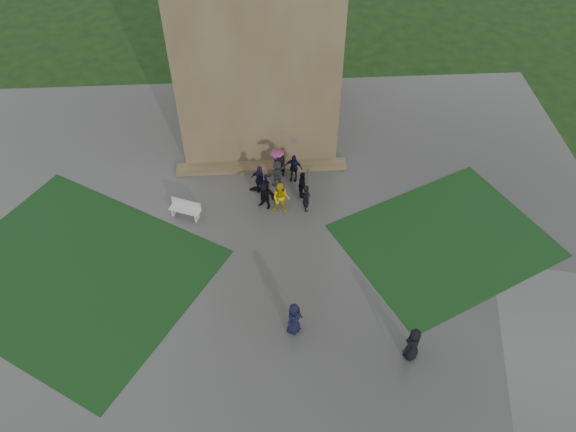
{
  "coord_description": "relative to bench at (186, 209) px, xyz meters",
  "views": [
    {
      "loc": [
        0.1,
        -11.89,
        19.85
      ],
      "look_at": [
        1.13,
        5.89,
        1.2
      ],
      "focal_mm": 35.0,
      "sensor_mm": 36.0,
      "label": 1
    }
  ],
  "objects": [
    {
      "name": "ground",
      "position": [
        3.76,
        -7.34,
        -0.48
      ],
      "size": [
        120.0,
        120.0,
        0.0
      ],
      "primitive_type": "plane",
      "color": "black"
    },
    {
      "name": "plaza",
      "position": [
        3.76,
        -5.34,
        -0.47
      ],
      "size": [
        34.0,
        34.0,
        0.02
      ],
      "primitive_type": "cube",
      "color": "#3B3B38",
      "rests_on": "ground"
    },
    {
      "name": "lawn_inset_left",
      "position": [
        -4.74,
        -3.34,
        -0.45
      ],
      "size": [
        14.1,
        13.46,
        0.01
      ],
      "primitive_type": "cube",
      "rotation": [
        0.0,
        0.0,
        -0.56
      ],
      "color": "black",
      "rests_on": "plaza"
    },
    {
      "name": "lawn_inset_right",
      "position": [
        12.26,
        -2.34,
        -0.45
      ],
      "size": [
        11.12,
        10.15,
        0.01
      ],
      "primitive_type": "cube",
      "rotation": [
        0.0,
        0.0,
        0.44
      ],
      "color": "black",
      "rests_on": "plaza"
    },
    {
      "name": "tower_plinth",
      "position": [
        3.76,
        3.26,
        -0.35
      ],
      "size": [
        9.0,
        0.8,
        0.22
      ],
      "primitive_type": "cube",
      "color": "brown",
      "rests_on": "plaza"
    },
    {
      "name": "bench",
      "position": [
        0.0,
        0.0,
        0.0
      ],
      "size": [
        1.61,
        1.02,
        0.89
      ],
      "rotation": [
        0.0,
        0.0,
        -0.38
      ],
      "color": "silver",
      "rests_on": "plaza"
    },
    {
      "name": "visitor_cluster",
      "position": [
        4.75,
        1.2,
        0.78
      ],
      "size": [
        3.36,
        3.34,
        2.66
      ],
      "color": "black",
      "rests_on": "plaza"
    },
    {
      "name": "pedestrian_mid",
      "position": [
        4.82,
        -6.77,
        0.37
      ],
      "size": [
        0.95,
        0.97,
        1.66
      ],
      "primitive_type": "imported",
      "rotation": [
        0.0,
        0.0,
        0.85
      ],
      "color": "black",
      "rests_on": "plaza"
    },
    {
      "name": "pedestrian_near",
      "position": [
        9.31,
        -8.21,
        0.39
      ],
      "size": [
        1.0,
        0.97,
        1.71
      ],
      "primitive_type": "imported",
      "rotation": [
        0.0,
        0.0,
        3.85
      ],
      "color": "black",
      "rests_on": "plaza"
    }
  ]
}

